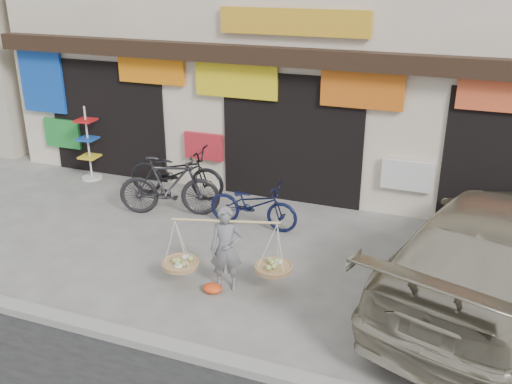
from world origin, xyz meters
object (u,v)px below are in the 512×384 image
at_px(bike_0, 176,172).
at_px(bike_1, 169,186).
at_px(bike_2, 253,204).
at_px(suv, 501,252).
at_px(display_rack, 89,150).
at_px(street_vendor, 226,253).

distance_m(bike_0, bike_1, 0.94).
bearing_deg(bike_1, bike_0, 2.51).
distance_m(bike_2, suv, 4.48).
relative_size(bike_1, display_rack, 1.17).
bearing_deg(bike_0, bike_1, -165.15).
distance_m(street_vendor, bike_2, 2.27).
height_order(suv, display_rack, display_rack).
relative_size(bike_2, display_rack, 1.03).
relative_size(bike_2, suv, 0.29).
xyz_separation_m(bike_1, display_rack, (-2.75, 1.15, 0.09)).
distance_m(bike_0, suv, 6.72).
bearing_deg(street_vendor, bike_0, 113.44).
bearing_deg(bike_0, suv, -111.93).
relative_size(bike_0, suv, 0.35).
height_order(street_vendor, bike_2, street_vendor).
distance_m(bike_1, bike_2, 1.79).
relative_size(bike_1, suv, 0.33).
bearing_deg(bike_1, suv, -117.29).
xyz_separation_m(street_vendor, suv, (3.90, 1.11, 0.21)).
xyz_separation_m(bike_2, display_rack, (-4.54, 1.10, 0.23)).
bearing_deg(suv, bike_0, 0.70).
bearing_deg(display_rack, bike_0, -6.22).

